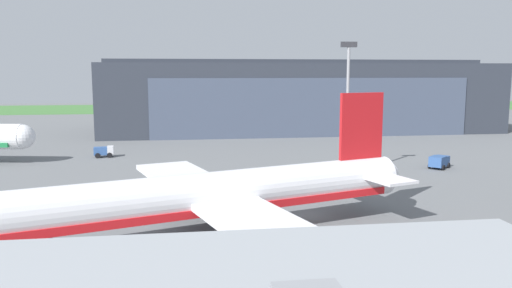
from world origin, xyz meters
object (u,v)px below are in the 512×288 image
baggage_tug (104,151)px  apron_light_mast (348,99)px  maintenance_hangar (297,96)px  airliner_near_left (209,196)px  pushback_tractor (439,161)px

baggage_tug → apron_light_mast: 46.54m
baggage_tug → apron_light_mast: size_ratio=0.18×
maintenance_hangar → airliner_near_left: bearing=-107.6°
baggage_tug → pushback_tractor: (56.28, -19.11, 0.05)m
airliner_near_left → apron_light_mast: (22.01, 26.25, 7.65)m
maintenance_hangar → baggage_tug: (-45.90, -41.54, -7.96)m
baggage_tug → pushback_tractor: pushback_tractor is taller
maintenance_hangar → apron_light_mast: 64.74m
maintenance_hangar → pushback_tractor: bearing=-80.3°
pushback_tractor → baggage_tug: bearing=161.2°
airliner_near_left → baggage_tug: size_ratio=11.86×
baggage_tug → maintenance_hangar: bearing=42.1°
baggage_tug → airliner_near_left: bearing=-70.7°
pushback_tractor → maintenance_hangar: bearing=99.7°
airliner_near_left → pushback_tractor: 49.34m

